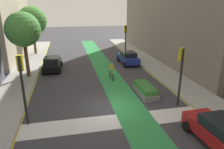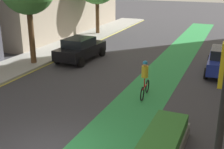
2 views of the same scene
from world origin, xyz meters
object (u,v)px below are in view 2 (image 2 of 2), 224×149
Objects in this scene: cyclist_in_lane at (145,78)px; median_planter at (163,142)px; car_black_left_far at (80,49)px; traffic_signal_near_right at (224,104)px.

median_planter is (1.97, -4.28, -0.57)m from cyclist_in_lane.
median_planter is at bearing -47.92° from car_black_left_far.
cyclist_in_lane is (-3.67, 6.58, -2.07)m from traffic_signal_near_right.
traffic_signal_near_right reaches higher than car_black_left_far.
cyclist_in_lane is at bearing 114.68° from median_planter.
car_black_left_far is 7.52m from cyclist_in_lane.
cyclist_in_lane is at bearing 119.19° from traffic_signal_near_right.
median_planter is (-1.71, 2.30, -2.64)m from traffic_signal_near_right.
median_planter is at bearing -65.32° from cyclist_in_lane.
cyclist_in_lane reaches higher than car_black_left_far.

